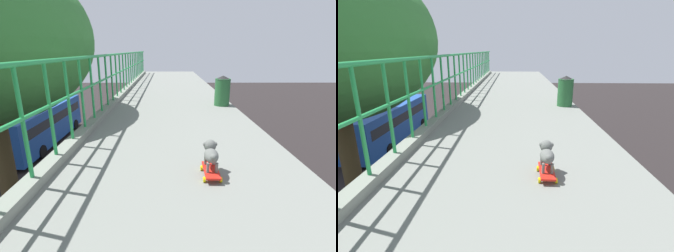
% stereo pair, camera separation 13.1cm
% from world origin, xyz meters
% --- Properties ---
extents(city_bus, '(2.67, 10.98, 3.15)m').
position_xyz_m(city_bus, '(-9.03, 20.16, 1.80)').
color(city_bus, '#1D4694').
rests_on(city_bus, ground).
extents(toy_skateboard, '(0.22, 0.45, 0.09)m').
position_xyz_m(toy_skateboard, '(1.72, 2.98, 6.21)').
color(toy_skateboard, red).
rests_on(toy_skateboard, overpass_deck).
extents(small_dog, '(0.18, 0.41, 0.31)m').
position_xyz_m(small_dog, '(1.72, 3.05, 6.42)').
color(small_dog, '#60635E').
rests_on(small_dog, toy_skateboard).
extents(litter_bin, '(0.40, 0.40, 0.79)m').
position_xyz_m(litter_bin, '(2.67, 6.89, 6.55)').
color(litter_bin, '#276032').
rests_on(litter_bin, overpass_deck).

